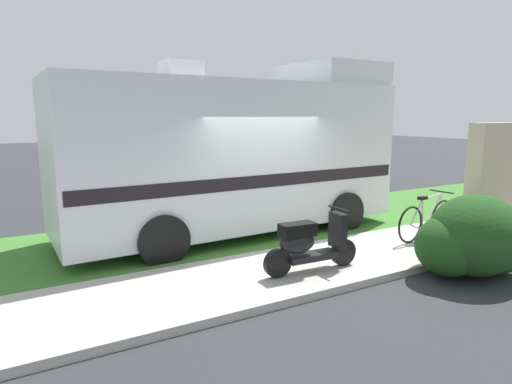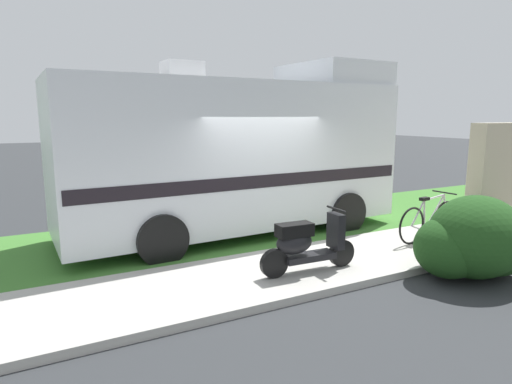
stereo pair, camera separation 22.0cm
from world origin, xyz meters
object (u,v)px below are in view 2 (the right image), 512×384
at_px(motorhome_rv, 237,153).
at_px(bicycle, 429,220).
at_px(bottle_green, 492,227).
at_px(bottle_spare, 451,221).
at_px(pickup_truck_near, 247,164).
at_px(scooter, 306,244).

distance_m(motorhome_rv, bicycle, 4.06).
relative_size(motorhome_rv, bottle_green, 31.31).
bearing_deg(bottle_green, bicycle, 172.97).
xyz_separation_m(bottle_green, bottle_spare, (-0.32, 0.76, -0.00)).
bearing_deg(pickup_truck_near, scooter, -110.36).
distance_m(scooter, pickup_truck_near, 7.82).
height_order(bicycle, bottle_green, bicycle).
bearing_deg(pickup_truck_near, motorhome_rv, -119.45).
bearing_deg(bottle_green, scooter, -178.39).
xyz_separation_m(motorhome_rv, bicycle, (2.91, -2.55, -1.24)).
relative_size(pickup_truck_near, bottle_spare, 25.83).
bearing_deg(bottle_spare, scooter, -168.80).
relative_size(motorhome_rv, scooter, 4.26).
xyz_separation_m(pickup_truck_near, bottle_green, (2.11, -7.18, -0.76)).
bearing_deg(scooter, bottle_spare, 11.20).
bearing_deg(bottle_green, motorhome_rv, 149.13).
bearing_deg(bottle_spare, bottle_green, -67.13).
height_order(motorhome_rv, bottle_spare, motorhome_rv).
relative_size(motorhome_rv, bicycle, 4.01).
distance_m(bicycle, bottle_green, 1.74).
bearing_deg(bicycle, pickup_truck_near, 93.39).
distance_m(bottle_green, bottle_spare, 0.82).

